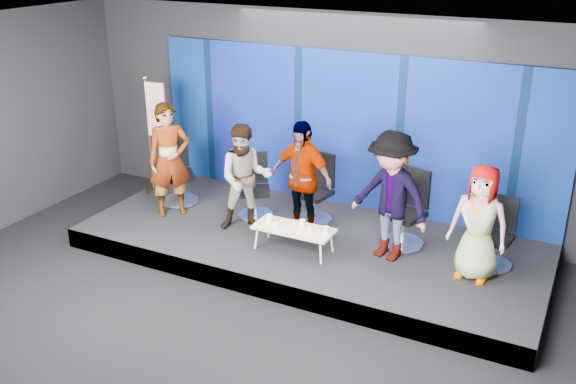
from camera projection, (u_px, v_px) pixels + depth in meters
name	position (u px, v px, depth m)	size (l,w,h in m)	color
ground	(223.00, 338.00, 7.89)	(10.00, 10.00, 0.00)	black
room_walls	(215.00, 150.00, 6.98)	(10.02, 8.02, 3.51)	black
riser	(309.00, 245.00, 9.90)	(7.00, 3.00, 0.30)	black
backdrop	(348.00, 131.00, 10.56)	(7.00, 0.08, 2.60)	navy
chair_a	(178.00, 181.00, 10.97)	(0.92, 0.92, 1.15)	silver
panelist_a	(170.00, 160.00, 10.30)	(0.68, 0.45, 1.87)	black
chair_b	(255.00, 196.00, 10.44)	(0.80, 0.80, 1.04)	silver
panelist_b	(245.00, 178.00, 9.80)	(0.82, 0.64, 1.69)	black
chair_c	(315.00, 199.00, 10.27)	(0.71, 0.71, 1.11)	silver
panelist_c	(301.00, 178.00, 9.65)	(1.05, 0.44, 1.79)	black
chair_d	(406.00, 221.00, 9.46)	(0.80, 0.80, 1.16)	silver
panelist_d	(390.00, 196.00, 8.88)	(1.21, 0.70, 1.87)	black
chair_e	(495.00, 244.00, 8.88)	(0.62, 0.62, 0.99)	silver
panelist_e	(479.00, 223.00, 8.39)	(0.78, 0.51, 1.60)	black
coffee_table	(294.00, 230.00, 9.29)	(1.18, 0.50, 0.36)	tan
mug_a	(269.00, 218.00, 9.46)	(0.09, 0.09, 0.11)	silver
mug_b	(275.00, 225.00, 9.26)	(0.07, 0.07, 0.09)	silver
mug_c	(302.00, 223.00, 9.29)	(0.09, 0.09, 0.11)	silver
mug_d	(310.00, 229.00, 9.12)	(0.08, 0.08, 0.09)	silver
mug_e	(326.00, 230.00, 9.08)	(0.09, 0.09, 0.11)	silver
flag_stand	(155.00, 133.00, 11.05)	(0.49, 0.28, 2.12)	black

